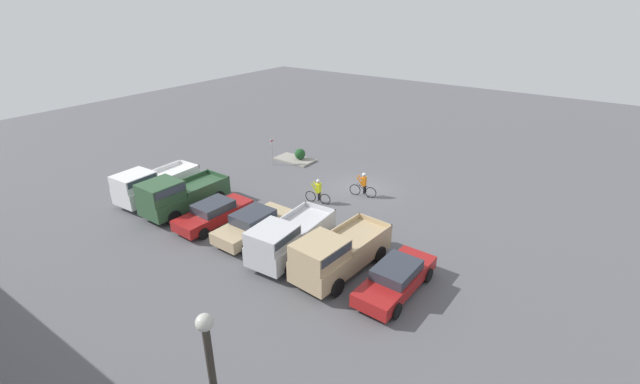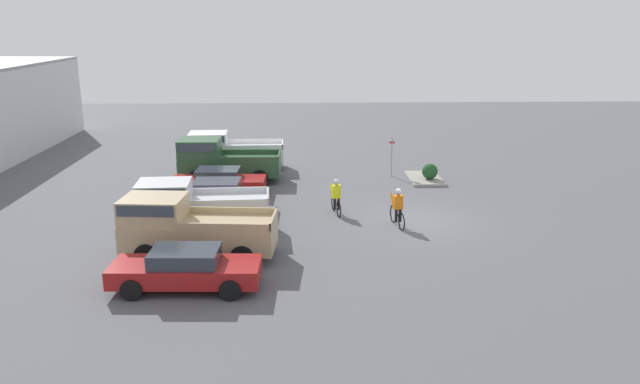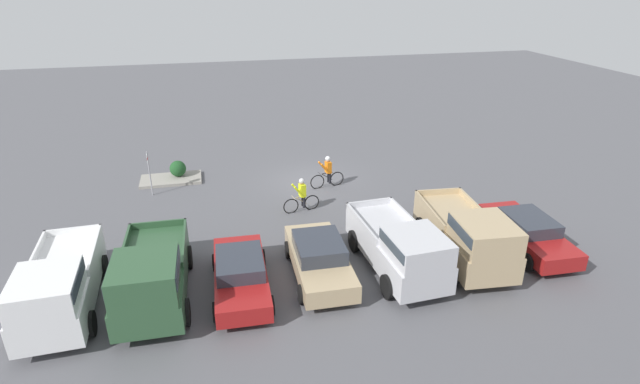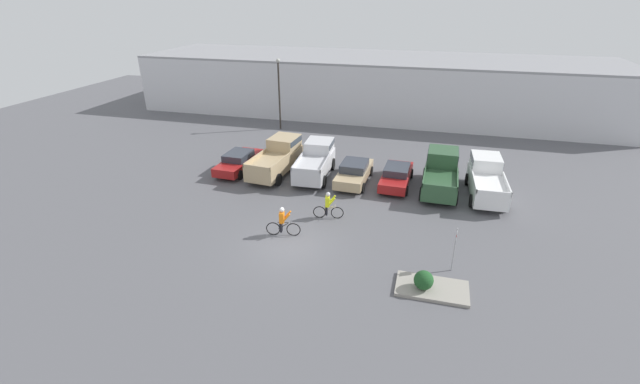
% 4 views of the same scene
% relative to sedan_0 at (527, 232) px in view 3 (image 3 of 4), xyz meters
% --- Properties ---
extents(ground_plane, '(80.00, 80.00, 0.00)m').
position_rel_sedan_0_xyz_m(ground_plane, '(6.78, -8.70, -0.70)').
color(ground_plane, '#56565B').
extents(sedan_0, '(2.04, 4.82, 1.36)m').
position_rel_sedan_0_xyz_m(sedan_0, '(0.00, 0.00, 0.00)').
color(sedan_0, maroon).
rests_on(sedan_0, ground_plane).
extents(pickup_truck_0, '(2.58, 5.62, 2.26)m').
position_rel_sedan_0_xyz_m(pickup_truck_0, '(2.84, 0.43, 0.47)').
color(pickup_truck_0, tan).
rests_on(pickup_truck_0, ground_plane).
extents(pickup_truck_1, '(2.39, 5.33, 2.16)m').
position_rel_sedan_0_xyz_m(pickup_truck_1, '(5.58, 0.62, 0.42)').
color(pickup_truck_1, silver).
rests_on(pickup_truck_1, ground_plane).
extents(sedan_1, '(2.09, 4.64, 1.45)m').
position_rel_sedan_0_xyz_m(sedan_1, '(8.40, 0.05, 0.03)').
color(sedan_1, tan).
rests_on(sedan_1, ground_plane).
extents(sedan_2, '(2.03, 4.67, 1.34)m').
position_rel_sedan_0_xyz_m(sedan_2, '(11.20, 0.34, -0.02)').
color(sedan_2, maroon).
rests_on(sedan_2, ground_plane).
extents(pickup_truck_2, '(2.37, 5.37, 2.30)m').
position_rel_sedan_0_xyz_m(pickup_truck_2, '(14.01, 0.57, 0.48)').
color(pickup_truck_2, '#2D5133').
rests_on(pickup_truck_2, ground_plane).
extents(pickup_truck_3, '(2.29, 5.43, 2.17)m').
position_rel_sedan_0_xyz_m(pickup_truck_3, '(16.78, 0.40, 0.41)').
color(pickup_truck_3, white).
rests_on(pickup_truck_3, ground_plane).
extents(cyclist_0, '(1.73, 0.52, 1.63)m').
position_rel_sedan_0_xyz_m(cyclist_0, '(7.94, -5.30, 0.10)').
color(cyclist_0, black).
rests_on(cyclist_0, ground_plane).
extents(cyclist_1, '(1.82, 0.53, 1.66)m').
position_rel_sedan_0_xyz_m(cyclist_1, '(6.10, -7.77, 0.12)').
color(cyclist_1, black).
rests_on(cyclist_1, ground_plane).
extents(fire_lane_sign, '(0.06, 0.30, 2.24)m').
position_rel_sedan_0_xyz_m(fire_lane_sign, '(14.70, -8.76, 0.66)').
color(fire_lane_sign, '#9E9EA3').
rests_on(fire_lane_sign, ground_plane).
extents(curb_island, '(3.09, 1.73, 0.15)m').
position_rel_sedan_0_xyz_m(curb_island, '(13.88, -10.46, -0.63)').
color(curb_island, gray).
rests_on(curb_island, ground_plane).
extents(shrub, '(0.84, 0.84, 0.84)m').
position_rel_sedan_0_xyz_m(shrub, '(13.49, -10.65, -0.13)').
color(shrub, '#1E4C23').
rests_on(shrub, curb_island).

